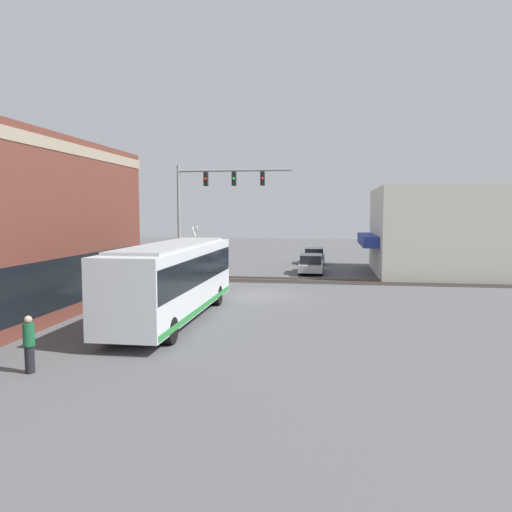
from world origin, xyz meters
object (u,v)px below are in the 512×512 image
Objects in this scene: crossing_signal at (195,249)px; pedestrian_by_lamp at (29,344)px; city_bus at (174,278)px; parked_car_blue at (314,256)px; parked_car_silver at (311,264)px.

pedestrian_by_lamp is (-19.37, -0.25, -1.41)m from crossing_signal.
city_bus is 25.71m from parked_car_blue.
parked_car_silver is (17.73, -5.40, -1.19)m from city_bus.
parked_car_blue is at bearing 0.00° from parked_car_silver.
pedestrian_by_lamp is at bearing 163.83° from parked_car_silver.
parked_car_blue is at bearing -12.14° from city_bus.
city_bus is 2.50× the size of parked_car_blue.
parked_car_blue is (7.38, 0.00, -0.02)m from parked_car_silver.
crossing_signal is 2.19× the size of pedestrian_by_lamp.
parked_car_silver is (6.12, -7.64, -1.60)m from crossing_signal.
city_bus is 8.07m from pedestrian_by_lamp.
city_bus is 2.42× the size of parked_car_silver.
pedestrian_by_lamp reaches higher than parked_car_blue.
city_bus is 3.06× the size of crossing_signal.
pedestrian_by_lamp is at bearing -179.27° from crossing_signal.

